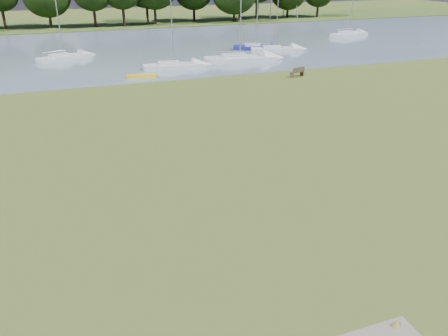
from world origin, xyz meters
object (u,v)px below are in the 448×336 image
object	(u,v)px
riverbank_bench	(298,72)
sailboat_4	(63,56)
sailboat_8	(239,57)
sailboat_6	(256,46)
sailboat_5	(349,33)
kayak	(142,76)
sailboat_1	(173,64)
sailboat_3	(275,48)

from	to	relation	value
riverbank_bench	sailboat_4	world-z (taller)	sailboat_4
sailboat_8	sailboat_6	bearing A→B (deg)	60.09
sailboat_4	sailboat_6	xyz separation A→B (m)	(25.06, -1.21, -0.01)
riverbank_bench	sailboat_6	bearing A→B (deg)	65.32
riverbank_bench	sailboat_5	bearing A→B (deg)	29.72
riverbank_bench	kayak	world-z (taller)	riverbank_bench
sailboat_1	kayak	bearing A→B (deg)	-137.37
riverbank_bench	sailboat_8	distance (m)	9.80
sailboat_6	sailboat_8	size ratio (longest dim) A/B	0.73
kayak	sailboat_8	distance (m)	13.33
kayak	sailboat_5	size ratio (longest dim) A/B	0.32
sailboat_4	sailboat_6	bearing A→B (deg)	-25.47
sailboat_6	sailboat_1	bearing A→B (deg)	-132.22
sailboat_4	riverbank_bench	bearing A→B (deg)	-60.32
sailboat_5	sailboat_6	xyz separation A→B (m)	(-19.19, -6.11, -0.08)
sailboat_8	sailboat_4	bearing A→B (deg)	165.10
riverbank_bench	sailboat_4	bearing A→B (deg)	126.09
sailboat_1	sailboat_6	xyz separation A→B (m)	(13.64, 8.07, 0.00)
riverbank_bench	sailboat_8	size ratio (longest dim) A/B	0.16
sailboat_1	sailboat_6	bearing A→B (deg)	34.87
kayak	sailboat_3	world-z (taller)	sailboat_3
kayak	sailboat_8	xyz separation A→B (m)	(12.56, 4.46, 0.36)
sailboat_1	sailboat_3	size ratio (longest dim) A/B	1.16
riverbank_bench	sailboat_6	world-z (taller)	sailboat_6
sailboat_5	sailboat_6	bearing A→B (deg)	-172.40
kayak	sailboat_1	world-z (taller)	sailboat_1
sailboat_1	sailboat_6	distance (m)	15.85
sailboat_8	kayak	bearing A→B (deg)	-153.27
riverbank_bench	sailboat_1	distance (m)	13.91
kayak	riverbank_bench	bearing A→B (deg)	-6.58
riverbank_bench	sailboat_1	bearing A→B (deg)	127.66
sailboat_1	sailboat_8	world-z (taller)	sailboat_8
kayak	sailboat_4	world-z (taller)	sailboat_4
riverbank_bench	sailboat_4	size ratio (longest dim) A/B	0.23
sailboat_3	sailboat_4	size ratio (longest dim) A/B	1.03
sailboat_8	sailboat_3	bearing A→B (deg)	41.45
sailboat_3	sailboat_5	distance (m)	18.97
riverbank_bench	sailboat_5	size ratio (longest dim) A/B	0.18
sailboat_1	sailboat_4	bearing A→B (deg)	145.17
sailboat_1	sailboat_4	xyz separation A→B (m)	(-11.42, 9.28, 0.01)
sailboat_5	sailboat_8	distance (m)	27.60
kayak	sailboat_6	xyz separation A→B (m)	(17.74, 11.32, 0.31)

